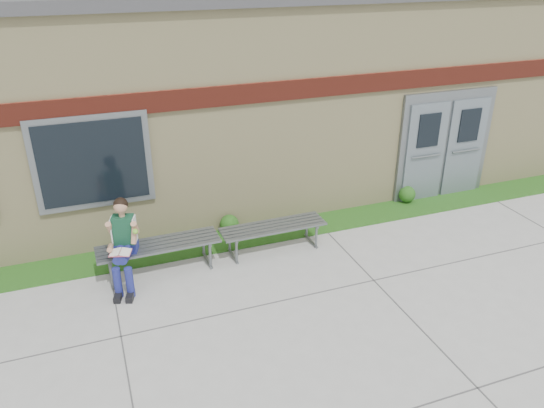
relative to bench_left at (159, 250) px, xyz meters
name	(u,v)px	position (x,y,z in m)	size (l,w,h in m)	color
ground	(332,311)	(2.19, -2.00, -0.40)	(80.00, 80.00, 0.00)	#9E9E99
grass_strip	(271,232)	(2.19, 0.60, -0.39)	(16.00, 0.80, 0.02)	#264312
school_building	(220,84)	(2.19, 3.99, 1.70)	(16.20, 6.22, 4.20)	beige
bench_left	(159,250)	(0.00, 0.00, 0.00)	(2.00, 0.59, 0.52)	slate
bench_right	(273,231)	(2.00, 0.00, -0.03)	(1.87, 0.54, 0.48)	slate
girl	(123,242)	(-0.55, -0.21, 0.37)	(0.57, 0.89, 1.45)	navy
shrub_mid	(229,224)	(1.44, 0.85, -0.20)	(0.35, 0.35, 0.35)	#264312
shrub_east	(407,194)	(5.33, 0.85, -0.20)	(0.35, 0.35, 0.35)	#264312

